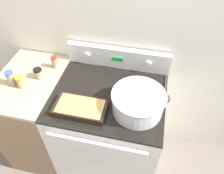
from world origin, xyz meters
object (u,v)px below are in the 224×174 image
object	(u,v)px
casserole_dish	(81,108)
ladle	(165,97)
spice_jar_black_cap	(38,73)
spice_jar_blue_cap	(11,78)
spice_jar_red_cap	(55,62)
spice_jar_orange_cap	(21,82)
mixing_bowl	(138,101)

from	to	relation	value
casserole_dish	ladle	bearing A→B (deg)	21.39
casserole_dish	spice_jar_black_cap	distance (m)	0.47
spice_jar_blue_cap	spice_jar_red_cap	bearing A→B (deg)	48.01
ladle	spice_jar_orange_cap	distance (m)	1.04
mixing_bowl	spice_jar_blue_cap	distance (m)	0.94
casserole_dish	spice_jar_orange_cap	distance (m)	0.50
spice_jar_orange_cap	spice_jar_blue_cap	distance (m)	0.08
mixing_bowl	spice_jar_orange_cap	size ratio (longest dim) A/B	3.77
spice_jar_black_cap	spice_jar_orange_cap	distance (m)	0.15
mixing_bowl	spice_jar_orange_cap	world-z (taller)	mixing_bowl
mixing_bowl	spice_jar_blue_cap	world-z (taller)	mixing_bowl
spice_jar_black_cap	spice_jar_orange_cap	xyz separation A→B (m)	(-0.08, -0.12, 0.01)
mixing_bowl	spice_jar_black_cap	size ratio (longest dim) A/B	4.37
casserole_dish	spice_jar_black_cap	bearing A→B (deg)	150.68
spice_jar_red_cap	spice_jar_orange_cap	distance (m)	0.30
spice_jar_orange_cap	spice_jar_blue_cap	size ratio (longest dim) A/B	0.77
ladle	spice_jar_orange_cap	bearing A→B (deg)	-174.31
spice_jar_black_cap	spice_jar_red_cap	bearing A→B (deg)	62.21
spice_jar_red_cap	spice_jar_black_cap	world-z (taller)	spice_jar_red_cap
mixing_bowl	spice_jar_red_cap	distance (m)	0.76
ladle	mixing_bowl	bearing A→B (deg)	-144.66
mixing_bowl	spice_jar_blue_cap	size ratio (longest dim) A/B	2.89
ladle	spice_jar_blue_cap	world-z (taller)	spice_jar_blue_cap
ladle	spice_jar_orange_cap	size ratio (longest dim) A/B	3.30
mixing_bowl	spice_jar_black_cap	world-z (taller)	mixing_bowl
casserole_dish	mixing_bowl	bearing A→B (deg)	13.59
mixing_bowl	casserole_dish	bearing A→B (deg)	-166.41
casserole_dish	spice_jar_blue_cap	bearing A→B (deg)	168.36
casserole_dish	spice_jar_blue_cap	world-z (taller)	spice_jar_blue_cap
casserole_dish	spice_jar_black_cap	xyz separation A→B (m)	(-0.41, 0.23, 0.03)
ladle	spice_jar_red_cap	distance (m)	0.90
spice_jar_orange_cap	spice_jar_blue_cap	bearing A→B (deg)	174.77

